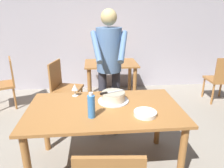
# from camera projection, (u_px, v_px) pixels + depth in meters

# --- Properties ---
(ground_plane) EXTENTS (14.00, 14.00, 0.00)m
(ground_plane) POSITION_uv_depth(u_px,v_px,m) (105.00, 166.00, 2.41)
(ground_plane) COLOR gray
(back_wall) EXTENTS (10.00, 0.12, 2.70)m
(back_wall) POSITION_uv_depth(u_px,v_px,m) (97.00, 27.00, 4.43)
(back_wall) COLOR #ADA8B2
(back_wall) RESTS_ON ground_plane
(main_dining_table) EXTENTS (1.59, 0.90, 0.75)m
(main_dining_table) POSITION_uv_depth(u_px,v_px,m) (105.00, 117.00, 2.19)
(main_dining_table) COLOR #9E6633
(main_dining_table) RESTS_ON ground_plane
(cake_on_platter) EXTENTS (0.34, 0.34, 0.11)m
(cake_on_platter) POSITION_uv_depth(u_px,v_px,m) (113.00, 97.00, 2.28)
(cake_on_platter) COLOR silver
(cake_on_platter) RESTS_ON main_dining_table
(cake_knife) EXTENTS (0.26, 0.12, 0.02)m
(cake_knife) POSITION_uv_depth(u_px,v_px,m) (107.00, 93.00, 2.22)
(cake_knife) COLOR silver
(cake_knife) RESTS_ON cake_on_platter
(plate_stack) EXTENTS (0.22, 0.22, 0.04)m
(plate_stack) POSITION_uv_depth(u_px,v_px,m) (145.00, 113.00, 1.99)
(plate_stack) COLOR white
(plate_stack) RESTS_ON main_dining_table
(wine_glass_near) EXTENTS (0.08, 0.08, 0.14)m
(wine_glass_near) POSITION_uv_depth(u_px,v_px,m) (75.00, 88.00, 2.40)
(wine_glass_near) COLOR silver
(wine_glass_near) RESTS_ON main_dining_table
(water_bottle) EXTENTS (0.07, 0.07, 0.25)m
(water_bottle) POSITION_uv_depth(u_px,v_px,m) (91.00, 106.00, 1.92)
(water_bottle) COLOR #387AC6
(water_bottle) RESTS_ON main_dining_table
(person_cutting_cake) EXTENTS (0.47, 0.56, 1.72)m
(person_cutting_cake) POSITION_uv_depth(u_px,v_px,m) (109.00, 61.00, 2.67)
(person_cutting_cake) COLOR #2D2D38
(person_cutting_cake) RESTS_ON ground_plane
(background_table) EXTENTS (1.00, 0.70, 0.74)m
(background_table) POSITION_uv_depth(u_px,v_px,m) (111.00, 71.00, 4.06)
(background_table) COLOR #9E6633
(background_table) RESTS_ON ground_plane
(background_chair_0) EXTENTS (0.57, 0.57, 0.90)m
(background_chair_0) POSITION_uv_depth(u_px,v_px,m) (5.00, 81.00, 3.72)
(background_chair_0) COLOR #9E6633
(background_chair_0) RESTS_ON ground_plane
(background_chair_1) EXTENTS (0.45, 0.45, 0.90)m
(background_chair_1) POSITION_uv_depth(u_px,v_px,m) (222.00, 78.00, 3.91)
(background_chair_1) COLOR #9E6633
(background_chair_1) RESTS_ON ground_plane
(background_chair_2) EXTENTS (0.54, 0.54, 0.90)m
(background_chair_2) POSITION_uv_depth(u_px,v_px,m) (63.00, 85.00, 3.53)
(background_chair_2) COLOR #9E6633
(background_chair_2) RESTS_ON ground_plane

